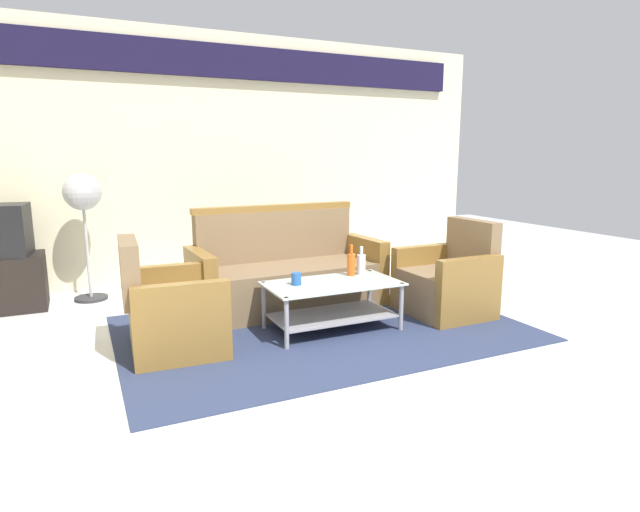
% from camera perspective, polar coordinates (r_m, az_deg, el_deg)
% --- Properties ---
extents(ground_plane, '(14.00, 14.00, 0.00)m').
position_cam_1_polar(ground_plane, '(3.76, 4.68, -11.62)').
color(ground_plane, white).
extents(wall_back, '(6.52, 0.19, 2.80)m').
position_cam_1_polar(wall_back, '(6.30, -9.27, 11.18)').
color(wall_back, beige).
rests_on(wall_back, ground).
extents(rug, '(3.27, 2.18, 0.01)m').
position_cam_1_polar(rug, '(4.43, 0.23, -7.92)').
color(rug, '#2D3856').
rests_on(rug, ground).
extents(couch, '(1.83, 0.81, 0.96)m').
position_cam_1_polar(couch, '(4.95, -3.64, -2.18)').
color(couch, '#7F6647').
rests_on(couch, rug).
extents(armchair_left, '(0.73, 0.79, 0.85)m').
position_cam_1_polar(armchair_left, '(4.03, -15.97, -6.10)').
color(armchair_left, '#7F6647').
rests_on(armchair_left, rug).
extents(armchair_right, '(0.71, 0.77, 0.85)m').
position_cam_1_polar(armchair_right, '(4.90, 13.79, -2.93)').
color(armchair_right, '#7F6647').
rests_on(armchair_right, rug).
extents(coffee_table, '(1.10, 0.60, 0.40)m').
position_cam_1_polar(coffee_table, '(4.32, 1.35, -4.72)').
color(coffee_table, silver).
rests_on(coffee_table, rug).
extents(bottle_clear, '(0.08, 0.08, 0.25)m').
position_cam_1_polar(bottle_clear, '(4.57, 4.54, -0.86)').
color(bottle_clear, silver).
rests_on(bottle_clear, coffee_table).
extents(bottle_orange, '(0.07, 0.07, 0.27)m').
position_cam_1_polar(bottle_orange, '(4.52, 3.44, -0.87)').
color(bottle_orange, '#D85919').
rests_on(bottle_orange, coffee_table).
extents(cup, '(0.08, 0.08, 0.10)m').
position_cam_1_polar(cup, '(4.20, -2.62, -2.51)').
color(cup, '#2659A5').
rests_on(cup, coffee_table).
extents(pedestal_fan, '(0.36, 0.36, 1.27)m').
position_cam_1_polar(pedestal_fan, '(5.62, -24.59, 5.64)').
color(pedestal_fan, '#2D2D33').
rests_on(pedestal_fan, ground).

